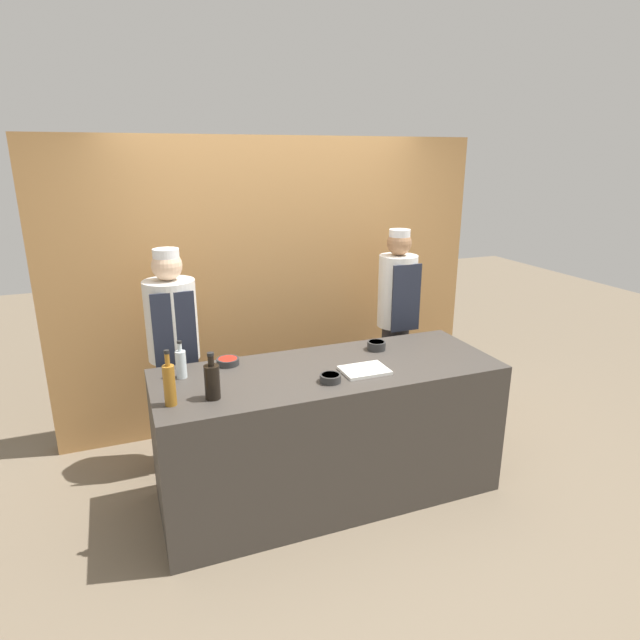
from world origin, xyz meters
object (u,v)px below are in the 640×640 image
sauce_bowl_yellow (376,345)px  bottle_soy (212,381)px  cutting_board (365,370)px  bottle_clear (181,363)px  sauce_bowl_green (330,378)px  bottle_amber (169,384)px  chef_right (396,321)px  sauce_bowl_red (228,361)px  chef_left (174,354)px

sauce_bowl_yellow → bottle_soy: size_ratio=0.47×
sauce_bowl_yellow → cutting_board: size_ratio=0.45×
bottle_clear → bottle_soy: bearing=-71.0°
sauce_bowl_green → cutting_board: 0.27m
sauce_bowl_yellow → cutting_board: (-0.26, -0.34, -0.02)m
sauce_bowl_green → bottle_amber: (-0.94, 0.03, 0.10)m
sauce_bowl_yellow → cutting_board: bearing=-127.2°
sauce_bowl_yellow → chef_right: 0.70m
bottle_soy → cutting_board: bearing=2.3°
sauce_bowl_yellow → sauce_bowl_green: bearing=-142.1°
sauce_bowl_green → chef_right: 1.35m
bottle_amber → bottle_soy: size_ratio=1.17×
bottle_amber → cutting_board: bearing=1.8°
sauce_bowl_red → chef_right: (1.50, 0.44, -0.02)m
sauce_bowl_yellow → chef_left: size_ratio=0.08×
chef_left → cutting_board: bearing=-38.7°
cutting_board → chef_left: 1.39m
chef_right → bottle_amber: bearing=-154.6°
sauce_bowl_red → bottle_soy: size_ratio=0.54×
cutting_board → chef_right: size_ratio=0.17×
bottle_soy → chef_left: size_ratio=0.17×
chef_right → cutting_board: bearing=-129.1°
sauce_bowl_red → cutting_board: 0.90m
bottle_clear → sauce_bowl_red: bearing=19.0°
sauce_bowl_red → bottle_amber: bottle_amber is taller
bottle_clear → bottle_soy: size_ratio=0.87×
sauce_bowl_yellow → bottle_clear: size_ratio=0.55×
sauce_bowl_yellow → chef_right: bearing=49.7°
bottle_soy → chef_right: (1.68, 0.91, -0.11)m
sauce_bowl_red → chef_left: size_ratio=0.09×
bottle_clear → chef_left: 0.56m
sauce_bowl_red → chef_left: chef_left is taller
bottle_clear → sauce_bowl_green: bearing=-25.2°
bottle_clear → chef_right: (1.81, 0.54, -0.09)m
sauce_bowl_green → chef_right: size_ratio=0.08×
chef_left → bottle_soy: bearing=-82.9°
sauce_bowl_red → chef_left: bearing=124.3°
sauce_bowl_green → bottle_clear: (-0.84, 0.39, 0.07)m
sauce_bowl_yellow → chef_left: (-1.34, 0.54, -0.07)m
chef_left → chef_right: size_ratio=0.97×
sauce_bowl_green → cutting_board: (0.26, 0.07, -0.02)m
sauce_bowl_yellow → chef_right: (0.45, 0.54, -0.03)m
sauce_bowl_green → bottle_amber: 0.95m
sauce_bowl_green → chef_right: bearing=44.0°
cutting_board → bottle_amber: size_ratio=0.91×
sauce_bowl_red → bottle_soy: 0.52m
bottle_clear → sauce_bowl_yellow: bearing=0.4°
sauce_bowl_yellow → bottle_soy: (-1.23, -0.38, 0.08)m
bottle_soy → sauce_bowl_red: bearing=68.7°
chef_left → chef_right: (1.80, 0.00, 0.04)m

